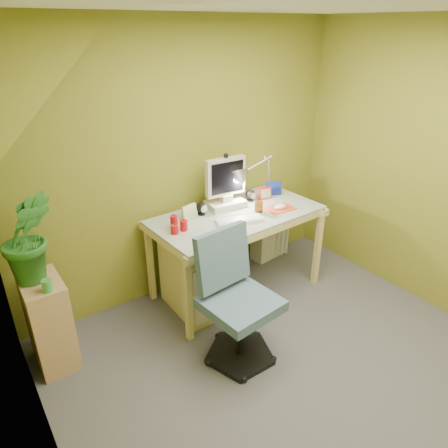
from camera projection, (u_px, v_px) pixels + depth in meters
floor at (303, 380)px, 2.97m from camera, size 3.20×3.20×0.01m
ceiling at (346, 2)px, 1.92m from camera, size 3.20×3.20×0.01m
wall_back at (185, 164)px, 3.63m from camera, size 3.20×0.01×2.40m
wall_left at (36, 336)px, 1.62m from camera, size 0.01×3.20×2.40m
slope_ceiling at (162, 151)px, 1.65m from camera, size 1.10×3.20×1.10m
desk at (237, 253)px, 3.80m from camera, size 1.54×0.82×0.81m
monitor at (225, 183)px, 3.65m from camera, size 0.36×0.22×0.47m
speaker_left at (201, 209)px, 3.58m from camera, size 0.10×0.10×0.11m
speaker_right at (250, 195)px, 3.86m from camera, size 0.10×0.10×0.11m
keyboard at (239, 220)px, 3.47m from camera, size 0.42×0.25×0.02m
mousepad at (280, 208)px, 3.71m from camera, size 0.26×0.19×0.01m
mouse at (280, 207)px, 3.71m from camera, size 0.12×0.08×0.04m
amber_tumbler at (259, 207)px, 3.64m from camera, size 0.08×0.08×0.09m
candle_cluster at (176, 224)px, 3.30m from camera, size 0.17×0.15×0.11m
photo_frame_red at (265, 193)px, 3.90m from camera, size 0.13×0.04×0.11m
photo_frame_blue at (274, 188)px, 4.00m from camera, size 0.15×0.09×0.13m
photo_frame_green at (190, 212)px, 3.49m from camera, size 0.15×0.05×0.13m
desk_lamp at (265, 167)px, 3.86m from camera, size 0.58×0.29×0.59m
side_ledge at (49, 323)px, 2.99m from camera, size 0.26×0.41×0.71m
potted_plant at (28, 237)px, 2.72m from camera, size 0.37×0.30×0.65m
green_cup at (47, 286)px, 2.71m from camera, size 0.07×0.07×0.09m
task_chair at (241, 302)px, 2.96m from camera, size 0.62×0.62×1.02m
radiator at (269, 239)px, 4.47m from camera, size 0.43×0.21×0.41m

